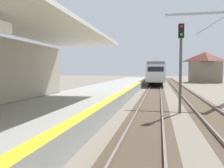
# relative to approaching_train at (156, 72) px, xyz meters

# --- Properties ---
(station_platform) EXTENTS (5.00, 80.00, 0.91)m
(station_platform) POSITION_rel_approaching_train_xyz_m (-4.40, -30.14, -1.73)
(station_platform) COLOR #999993
(station_platform) RESTS_ON ground
(track_pair_nearest_platform) EXTENTS (2.34, 120.00, 0.16)m
(track_pair_nearest_platform) POSITION_rel_approaching_train_xyz_m (-0.00, -26.14, -2.13)
(track_pair_nearest_platform) COLOR #4C3D2D
(track_pair_nearest_platform) RESTS_ON ground
(track_pair_middle) EXTENTS (2.34, 120.00, 0.16)m
(track_pair_middle) POSITION_rel_approaching_train_xyz_m (3.40, -26.14, -2.13)
(track_pair_middle) COLOR #4C3D2D
(track_pair_middle) RESTS_ON ground
(approaching_train) EXTENTS (2.93, 19.60, 4.76)m
(approaching_train) POSITION_rel_approaching_train_xyz_m (0.00, 0.00, 0.00)
(approaching_train) COLOR silver
(approaching_train) RESTS_ON ground
(rail_signal_post) EXTENTS (0.32, 0.34, 5.20)m
(rail_signal_post) POSITION_rel_approaching_train_xyz_m (1.74, -29.03, 1.02)
(rail_signal_post) COLOR #4C4C4C
(rail_signal_post) RESTS_ON ground
(distant_trackside_house) EXTENTS (6.60, 5.28, 6.40)m
(distant_trackside_house) POSITION_rel_approaching_train_xyz_m (9.90, 8.30, 1.16)
(distant_trackside_house) COLOR #7F705B
(distant_trackside_house) RESTS_ON ground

